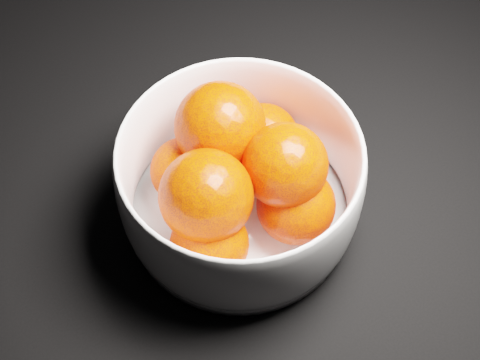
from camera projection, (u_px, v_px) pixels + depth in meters
bowl at (240, 183)px, 0.58m from camera, size 0.21×0.21×0.10m
orange_pile at (238, 174)px, 0.57m from camera, size 0.16×0.16×0.11m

